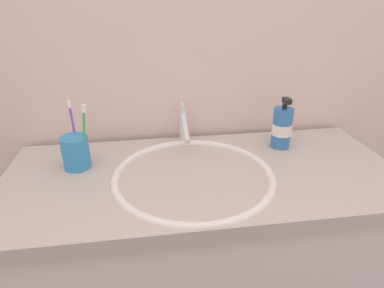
% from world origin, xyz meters
% --- Properties ---
extents(tiled_wall_back, '(2.37, 0.04, 2.40)m').
position_xyz_m(tiled_wall_back, '(0.00, 0.30, 1.20)').
color(tiled_wall_back, beige).
rests_on(tiled_wall_back, ground).
extents(vanity_counter, '(1.17, 0.52, 0.85)m').
position_xyz_m(vanity_counter, '(0.00, 0.00, 0.43)').
color(vanity_counter, silver).
rests_on(vanity_counter, ground).
extents(sink_basin, '(0.47, 0.47, 0.10)m').
position_xyz_m(sink_basin, '(-0.03, -0.02, 0.82)').
color(sink_basin, white).
rests_on(sink_basin, vanity_counter).
extents(faucet, '(0.02, 0.16, 0.13)m').
position_xyz_m(faucet, '(-0.03, 0.20, 0.92)').
color(faucet, silver).
rests_on(faucet, sink_basin).
extents(toothbrush_cup, '(0.08, 0.08, 0.10)m').
position_xyz_m(toothbrush_cup, '(-0.37, 0.08, 0.90)').
color(toothbrush_cup, '#338CCC').
rests_on(toothbrush_cup, vanity_counter).
extents(toothbrush_purple, '(0.02, 0.05, 0.19)m').
position_xyz_m(toothbrush_purple, '(-0.38, 0.12, 0.96)').
color(toothbrush_purple, purple).
rests_on(toothbrush_purple, toothbrush_cup).
extents(toothbrush_green, '(0.03, 0.01, 0.20)m').
position_xyz_m(toothbrush_green, '(-0.34, 0.07, 0.97)').
color(toothbrush_green, green).
rests_on(toothbrush_green, toothbrush_cup).
extents(soap_dispenser, '(0.07, 0.07, 0.18)m').
position_xyz_m(soap_dispenser, '(0.29, 0.13, 0.92)').
color(soap_dispenser, '#3372BF').
rests_on(soap_dispenser, vanity_counter).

